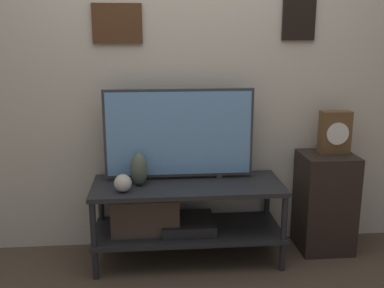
{
  "coord_description": "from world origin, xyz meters",
  "views": [
    {
      "loc": [
        -0.22,
        -2.56,
        1.53
      ],
      "look_at": [
        0.03,
        0.29,
        0.82
      ],
      "focal_mm": 42.0,
      "sensor_mm": 36.0,
      "label": 1
    }
  ],
  "objects_px": {
    "television": "(179,134)",
    "vase_urn_stoneware": "(139,169)",
    "vase_round_glass": "(123,183)",
    "mantel_clock": "(335,132)"
  },
  "relations": [
    {
      "from": "vase_urn_stoneware",
      "to": "vase_round_glass",
      "type": "bearing_deg",
      "value": -128.71
    },
    {
      "from": "vase_round_glass",
      "to": "mantel_clock",
      "type": "distance_m",
      "value": 1.51
    },
    {
      "from": "mantel_clock",
      "to": "vase_round_glass",
      "type": "bearing_deg",
      "value": -170.91
    },
    {
      "from": "television",
      "to": "vase_urn_stoneware",
      "type": "height_order",
      "value": "television"
    },
    {
      "from": "vase_round_glass",
      "to": "mantel_clock",
      "type": "height_order",
      "value": "mantel_clock"
    },
    {
      "from": "television",
      "to": "vase_round_glass",
      "type": "distance_m",
      "value": 0.51
    },
    {
      "from": "vase_urn_stoneware",
      "to": "mantel_clock",
      "type": "height_order",
      "value": "mantel_clock"
    },
    {
      "from": "television",
      "to": "vase_urn_stoneware",
      "type": "relative_size",
      "value": 4.68
    },
    {
      "from": "television",
      "to": "vase_urn_stoneware",
      "type": "bearing_deg",
      "value": -158.57
    },
    {
      "from": "television",
      "to": "mantel_clock",
      "type": "bearing_deg",
      "value": 0.14
    }
  ]
}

